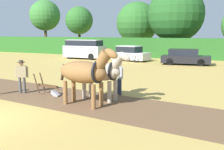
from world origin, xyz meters
TOP-DOWN VIEW (x-y plane):
  - plowed_furrow_strip at (-2.87, 4.45)m, footprint 33.97×7.62m
  - hedgerow at (0.00, 26.19)m, footprint 60.87×1.46m
  - tree_far_left at (-21.93, 30.63)m, footprint 4.96×4.96m
  - tree_left at (-16.52, 32.40)m, footprint 4.43×4.43m
  - tree_center_left at (-6.82, 33.03)m, footprint 6.17×6.17m
  - tree_center at (-0.50, 30.43)m, footprint 7.30×7.30m
  - draft_horse_lead_left at (2.20, 3.24)m, footprint 2.96×1.24m
  - draft_horse_lead_right at (2.34, 4.43)m, footprint 2.77×1.12m
  - plow at (-0.37, 4.15)m, footprint 1.53×0.51m
  - farmer_at_plow at (-1.89, 3.93)m, footprint 0.59×0.42m
  - farmer_beside_team at (2.61, 5.79)m, footprint 0.47×0.51m
  - parked_van at (-8.73, 21.04)m, footprint 4.61×1.88m
  - parked_car_left at (-3.06, 21.11)m, footprint 4.18×2.50m
  - parked_car_center_left at (2.89, 20.18)m, footprint 4.69×2.47m

SIDE VIEW (x-z plane):
  - plowed_furrow_strip at x=-2.87m, z-range 0.00..0.01m
  - plow at x=-0.37m, z-range -0.25..0.88m
  - parked_car_center_left at x=2.89m, z-range -0.02..1.44m
  - parked_car_left at x=-3.06m, z-range -0.04..1.57m
  - farmer_beside_team at x=2.61m, z-range 0.12..1.75m
  - farmer_at_plow at x=-1.89m, z-range 0.14..1.80m
  - parked_van at x=-8.73m, z-range 0.03..2.21m
  - hedgerow at x=0.00m, z-range 0.00..2.36m
  - draft_horse_lead_right at x=2.34m, z-range 0.16..2.45m
  - draft_horse_lead_left at x=2.20m, z-range 0.17..2.66m
  - tree_center_left at x=-6.82m, z-range 0.66..8.15m
  - tree_left at x=-16.52m, z-range 1.32..8.44m
  - tree_center at x=-0.50m, z-range 0.86..9.88m
  - tree_far_left at x=-21.93m, z-range 1.61..9.84m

